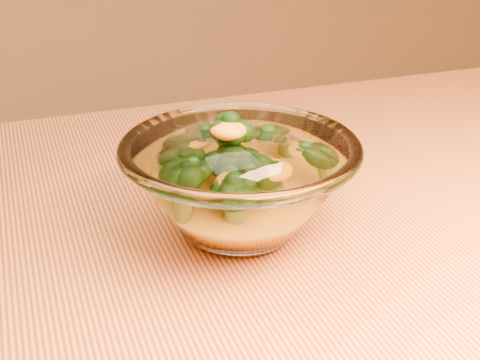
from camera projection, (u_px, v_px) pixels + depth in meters
name	position (u px, v px, depth m)	size (l,w,h in m)	color
table	(315.00, 322.00, 0.66)	(1.20, 0.80, 0.75)	#DA8B41
glass_bowl	(240.00, 185.00, 0.60)	(0.21, 0.21, 0.09)	white
cheese_sauce	(240.00, 204.00, 0.61)	(0.12, 0.12, 0.03)	orange
broccoli_heap	(232.00, 167.00, 0.59)	(0.15, 0.13, 0.08)	black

